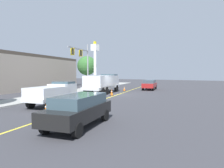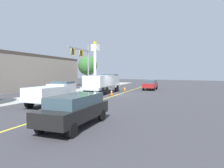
# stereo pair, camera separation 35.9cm
# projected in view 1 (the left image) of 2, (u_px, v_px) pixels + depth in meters

# --- Properties ---
(ground) EXTENTS (120.00, 120.00, 0.00)m
(ground) POSITION_uv_depth(u_px,v_px,m) (117.00, 95.00, 25.49)
(ground) COLOR #38383D
(sidewalk_far_side) EXTENTS (59.57, 15.12, 0.12)m
(sidewalk_far_side) POSITION_uv_depth(u_px,v_px,m) (68.00, 92.00, 28.03)
(sidewalk_far_side) COLOR #9E9E99
(sidewalk_far_side) RESTS_ON ground
(lane_centre_stripe) EXTENTS (49.09, 9.81, 0.01)m
(lane_centre_stripe) POSITION_uv_depth(u_px,v_px,m) (117.00, 95.00, 25.49)
(lane_centre_stripe) COLOR yellow
(lane_centre_stripe) RESTS_ON ground
(utility_bucket_truck) EXTENTS (8.53, 4.04, 7.44)m
(utility_bucket_truck) POSITION_uv_depth(u_px,v_px,m) (103.00, 82.00, 27.50)
(utility_bucket_truck) COLOR silver
(utility_bucket_truck) RESTS_ON ground
(service_pickup_truck) EXTENTS (5.90, 3.14, 2.06)m
(service_pickup_truck) POSITION_uv_depth(u_px,v_px,m) (54.00, 93.00, 17.01)
(service_pickup_truck) COLOR silver
(service_pickup_truck) RESTS_ON ground
(passing_minivan) EXTENTS (5.08, 2.79, 1.69)m
(passing_minivan) POSITION_uv_depth(u_px,v_px,m) (150.00, 84.00, 33.09)
(passing_minivan) COLOR maroon
(passing_minivan) RESTS_ON ground
(trailing_sedan) EXTENTS (5.08, 2.79, 1.69)m
(trailing_sedan) POSITION_uv_depth(u_px,v_px,m) (79.00, 108.00, 10.32)
(trailing_sedan) COLOR black
(trailing_sedan) RESTS_ON ground
(traffic_cone_leading) EXTENTS (0.40, 0.40, 0.80)m
(traffic_cone_leading) POSITION_uv_depth(u_px,v_px,m) (46.00, 108.00, 13.55)
(traffic_cone_leading) COLOR black
(traffic_cone_leading) RESTS_ON ground
(traffic_cone_mid_front) EXTENTS (0.40, 0.40, 0.79)m
(traffic_cone_mid_front) POSITION_uv_depth(u_px,v_px,m) (91.00, 97.00, 19.63)
(traffic_cone_mid_front) COLOR black
(traffic_cone_mid_front) RESTS_ON ground
(traffic_cone_mid_rear) EXTENTS (0.40, 0.40, 0.85)m
(traffic_cone_mid_rear) POSITION_uv_depth(u_px,v_px,m) (112.00, 92.00, 24.60)
(traffic_cone_mid_rear) COLOR black
(traffic_cone_mid_rear) RESTS_ON ground
(traffic_cone_trailing) EXTENTS (0.40, 0.40, 0.73)m
(traffic_cone_trailing) POSITION_uv_depth(u_px,v_px,m) (124.00, 89.00, 30.78)
(traffic_cone_trailing) COLOR black
(traffic_cone_trailing) RESTS_ON ground
(traffic_signal_mast) EXTENTS (5.86, 1.32, 7.51)m
(traffic_signal_mast) POSITION_uv_depth(u_px,v_px,m) (83.00, 59.00, 29.95)
(traffic_signal_mast) COLOR gray
(traffic_signal_mast) RESTS_ON ground
(commercial_building_backdrop) EXTENTS (22.80, 13.43, 5.96)m
(commercial_building_backdrop) POSITION_uv_depth(u_px,v_px,m) (23.00, 72.00, 35.06)
(commercial_building_backdrop) COLOR #A89989
(commercial_building_backdrop) RESTS_ON ground
(street_tree_right) EXTENTS (3.59, 3.59, 6.04)m
(street_tree_right) POSITION_uv_depth(u_px,v_px,m) (87.00, 66.00, 36.29)
(street_tree_right) COLOR brown
(street_tree_right) RESTS_ON ground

